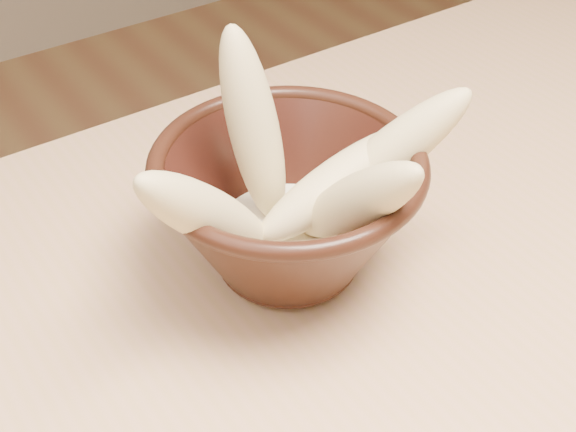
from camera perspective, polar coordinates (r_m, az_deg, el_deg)
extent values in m
cube|color=tan|center=(0.59, 18.44, -8.62)|extent=(1.20, 0.80, 0.04)
cylinder|color=tan|center=(1.32, 19.51, -0.12)|extent=(0.05, 0.05, 0.71)
cylinder|color=black|center=(0.58, 0.00, -3.35)|extent=(0.08, 0.08, 0.01)
cylinder|color=black|center=(0.57, 0.00, -1.94)|extent=(0.08, 0.08, 0.01)
torus|color=black|center=(0.52, 0.00, 3.77)|extent=(0.18, 0.18, 0.01)
cylinder|color=#F0E7C1|center=(0.56, 0.00, -1.27)|extent=(0.10, 0.10, 0.01)
ellipsoid|color=#CFC07A|center=(0.53, -2.46, 6.31)|extent=(0.05, 0.07, 0.15)
ellipsoid|color=#CFC07A|center=(0.49, -5.68, 0.04)|extent=(0.12, 0.06, 0.13)
ellipsoid|color=#CFC07A|center=(0.54, 6.93, 4.14)|extent=(0.13, 0.09, 0.12)
ellipsoid|color=#CFC07A|center=(0.54, 3.67, 2.41)|extent=(0.14, 0.03, 0.07)
ellipsoid|color=#CFC07A|center=(0.50, 4.83, 0.98)|extent=(0.05, 0.12, 0.12)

